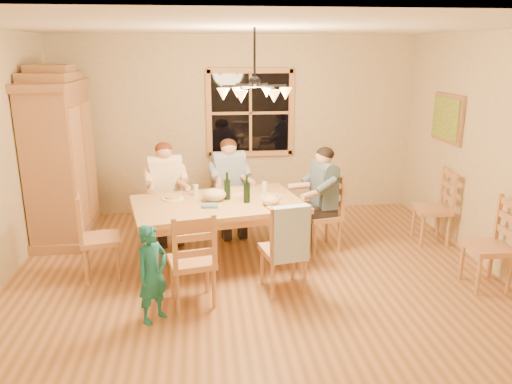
{
  "coord_description": "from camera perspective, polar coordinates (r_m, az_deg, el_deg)",
  "views": [
    {
      "loc": [
        -0.55,
        -5.13,
        2.5
      ],
      "look_at": [
        0.03,
        0.1,
        0.98
      ],
      "focal_mm": 35.0,
      "sensor_mm": 36.0,
      "label": 1
    }
  ],
  "objects": [
    {
      "name": "floor",
      "position": [
        5.73,
        -0.14,
        -9.72
      ],
      "size": [
        5.5,
        5.5,
        0.0
      ],
      "primitive_type": "plane",
      "color": "#936135",
      "rests_on": "ground"
    },
    {
      "name": "ceiling",
      "position": [
        5.17,
        -0.16,
        18.35
      ],
      "size": [
        5.5,
        5.0,
        0.02
      ],
      "primitive_type": "cube",
      "color": "white",
      "rests_on": "wall_back"
    },
    {
      "name": "wall_back",
      "position": [
        7.74,
        -2.16,
        7.56
      ],
      "size": [
        5.5,
        0.02,
        2.7
      ],
      "primitive_type": "cube",
      "color": "tan",
      "rests_on": "floor"
    },
    {
      "name": "wall_right",
      "position": [
        6.21,
        26.03,
        3.81
      ],
      "size": [
        0.02,
        5.0,
        2.7
      ],
      "primitive_type": "cube",
      "color": "tan",
      "rests_on": "floor"
    },
    {
      "name": "window",
      "position": [
        7.69,
        -0.65,
        9.03
      ],
      "size": [
        1.3,
        0.06,
        1.3
      ],
      "color": "black",
      "rests_on": "wall_back"
    },
    {
      "name": "painting",
      "position": [
        7.18,
        21.02,
        7.87
      ],
      "size": [
        0.06,
        0.78,
        0.64
      ],
      "color": "#8F5F3E",
      "rests_on": "wall_right"
    },
    {
      "name": "chandelier",
      "position": [
        5.18,
        -0.16,
        11.45
      ],
      "size": [
        0.77,
        0.68,
        0.71
      ],
      "color": "black",
      "rests_on": "ceiling"
    },
    {
      "name": "armoire",
      "position": [
        7.13,
        -21.38,
        3.33
      ],
      "size": [
        0.66,
        1.4,
        2.3
      ],
      "color": "#8F5F3E",
      "rests_on": "floor"
    },
    {
      "name": "dining_table",
      "position": [
        5.91,
        -4.38,
        -2.03
      ],
      "size": [
        2.14,
        1.55,
        0.76
      ],
      "rotation": [
        0.0,
        0.0,
        0.2
      ],
      "color": "tan",
      "rests_on": "floor"
    },
    {
      "name": "chair_far_left",
      "position": [
        6.81,
        -10.1,
        -2.97
      ],
      "size": [
        0.51,
        0.5,
        0.99
      ],
      "rotation": [
        0.0,
        0.0,
        3.34
      ],
      "color": "#B97E52",
      "rests_on": "floor"
    },
    {
      "name": "chair_far_right",
      "position": [
        6.96,
        -3.03,
        -2.31
      ],
      "size": [
        0.51,
        0.5,
        0.99
      ],
      "rotation": [
        0.0,
        0.0,
        3.34
      ],
      "color": "#B97E52",
      "rests_on": "floor"
    },
    {
      "name": "chair_near_left",
      "position": [
        5.12,
        -7.26,
        -9.43
      ],
      "size": [
        0.51,
        0.5,
        0.99
      ],
      "rotation": [
        0.0,
        0.0,
        0.2
      ],
      "color": "#B97E52",
      "rests_on": "floor"
    },
    {
      "name": "chair_near_right",
      "position": [
        5.35,
        3.13,
        -8.13
      ],
      "size": [
        0.51,
        0.5,
        0.99
      ],
      "rotation": [
        0.0,
        0.0,
        0.2
      ],
      "color": "#B97E52",
      "rests_on": "floor"
    },
    {
      "name": "chair_end_left",
      "position": [
        5.9,
        -17.26,
        -6.5
      ],
      "size": [
        0.5,
        0.51,
        0.99
      ],
      "rotation": [
        0.0,
        0.0,
        -1.37
      ],
      "color": "#B97E52",
      "rests_on": "floor"
    },
    {
      "name": "chair_end_right",
      "position": [
        6.45,
        7.47,
        -3.93
      ],
      "size": [
        0.5,
        0.51,
        0.99
      ],
      "rotation": [
        0.0,
        0.0,
        1.77
      ],
      "color": "#B97E52",
      "rests_on": "floor"
    },
    {
      "name": "adult_woman",
      "position": [
        6.65,
        -10.33,
        1.41
      ],
      "size": [
        0.45,
        0.49,
        0.87
      ],
      "rotation": [
        0.0,
        0.0,
        3.34
      ],
      "color": "#F6E0BE",
      "rests_on": "floor"
    },
    {
      "name": "adult_plaid_man",
      "position": [
        6.81,
        -3.1,
        1.99
      ],
      "size": [
        0.45,
        0.49,
        0.87
      ],
      "rotation": [
        0.0,
        0.0,
        3.34
      ],
      "color": "#2F5283",
      "rests_on": "floor"
    },
    {
      "name": "adult_slate_man",
      "position": [
        6.29,
        7.64,
        0.68
      ],
      "size": [
        0.49,
        0.45,
        0.87
      ],
      "rotation": [
        0.0,
        0.0,
        1.77
      ],
      "color": "#445B6E",
      "rests_on": "floor"
    },
    {
      "name": "towel",
      "position": [
        5.04,
        3.96,
        -4.85
      ],
      "size": [
        0.39,
        0.17,
        0.58
      ],
      "primitive_type": "cube",
      "rotation": [
        0.0,
        0.0,
        0.2
      ],
      "color": "#B1CEEF",
      "rests_on": "chair_near_right"
    },
    {
      "name": "wine_bottle_a",
      "position": [
        5.93,
        -3.31,
        0.69
      ],
      "size": [
        0.08,
        0.08,
        0.33
      ],
      "primitive_type": "cylinder",
      "color": "black",
      "rests_on": "dining_table"
    },
    {
      "name": "wine_bottle_b",
      "position": [
        5.8,
        -1.06,
        0.37
      ],
      "size": [
        0.08,
        0.08,
        0.33
      ],
      "primitive_type": "cylinder",
      "color": "black",
      "rests_on": "dining_table"
    },
    {
      "name": "plate_woman",
      "position": [
        6.05,
        -9.51,
        -0.72
      ],
      "size": [
        0.26,
        0.26,
        0.02
      ],
      "primitive_type": "cylinder",
      "color": "white",
      "rests_on": "dining_table"
    },
    {
      "name": "plate_plaid",
      "position": [
        6.22,
        -2.33,
        -0.04
      ],
      "size": [
        0.26,
        0.26,
        0.02
      ],
      "primitive_type": "cylinder",
      "color": "white",
      "rests_on": "dining_table"
    },
    {
      "name": "plate_slate",
      "position": [
        6.02,
        1.69,
        -0.58
      ],
      "size": [
        0.26,
        0.26,
        0.02
      ],
      "primitive_type": "cylinder",
      "color": "white",
      "rests_on": "dining_table"
    },
    {
      "name": "wine_glass_a",
      "position": [
        6.13,
        -6.9,
        0.19
      ],
      "size": [
        0.06,
        0.06,
        0.14
      ],
      "primitive_type": "cylinder",
      "color": "silver",
      "rests_on": "dining_table"
    },
    {
      "name": "wine_glass_b",
      "position": [
        6.22,
        0.98,
        0.56
      ],
      "size": [
        0.06,
        0.06,
        0.14
      ],
      "primitive_type": "cylinder",
      "color": "silver",
      "rests_on": "dining_table"
    },
    {
      "name": "cap",
      "position": [
        5.72,
        1.69,
        -1.0
      ],
      "size": [
        0.2,
        0.2,
        0.11
      ],
      "primitive_type": "ellipsoid",
      "color": "tan",
      "rests_on": "dining_table"
    },
    {
      "name": "napkin",
      "position": [
        5.7,
        -5.28,
        -1.56
      ],
      "size": [
        0.2,
        0.17,
        0.03
      ],
      "primitive_type": "cube",
      "rotation": [
        0.0,
        0.0,
        0.2
      ],
      "color": "slate",
      "rests_on": "dining_table"
    },
    {
      "name": "cloth_bundle",
      "position": [
        5.89,
        -4.79,
        -0.33
      ],
      "size": [
        0.28,
        0.22,
        0.15
      ],
      "primitive_type": "ellipsoid",
      "color": "tan",
      "rests_on": "dining_table"
    },
    {
      "name": "child",
      "position": [
        4.8,
        -11.75,
        -9.14
      ],
      "size": [
        0.4,
        0.41,
        0.95
      ],
      "primitive_type": "imported",
      "rotation": [
        0.0,
        0.0,
        0.82
      ],
      "color": "#1B757B",
      "rests_on": "floor"
    },
    {
      "name": "chair_spare_front",
      "position": [
        5.95,
        24.8,
        -7.13
      ],
      "size": [
        0.43,
        0.45,
        0.99
      ],
      "rotation": [
        0.0,
        0.0,
        1.55
      ],
      "color": "#B97E52",
      "rests_on": "floor"
    },
    {
      "name": "chair_spare_back",
      "position": [
        7.03,
        19.36,
        -3.03
      ],
      "size": [
        0.46,
        0.48,
        0.99
      ],
      "rotation": [
        0.0,
        0.0,
        1.47
      ],
      "color": "#B97E52",
      "rests_on": "floor"
    }
  ]
}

